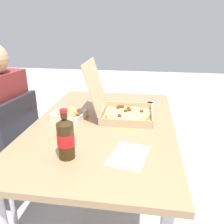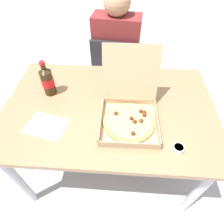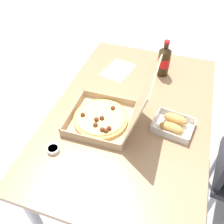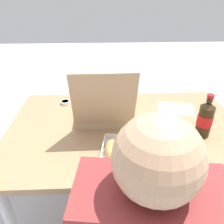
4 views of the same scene
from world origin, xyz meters
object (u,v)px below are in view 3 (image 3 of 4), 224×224
at_px(paper_menu, 118,70).
at_px(cola_bottle, 164,61).
at_px(pizza_box_open, 107,116).
at_px(dipping_sauce_cup, 53,149).
at_px(bread_side_box, 173,124).

bearing_deg(paper_menu, cola_bottle, 112.71).
bearing_deg(pizza_box_open, paper_menu, -169.81).
xyz_separation_m(paper_menu, dipping_sauce_cup, (0.68, -0.09, 0.01)).
height_order(pizza_box_open, dipping_sauce_cup, pizza_box_open).
relative_size(bread_side_box, cola_bottle, 0.94).
distance_m(cola_bottle, paper_menu, 0.29).
bearing_deg(cola_bottle, paper_menu, -79.36).
bearing_deg(paper_menu, bread_side_box, 58.52).
xyz_separation_m(cola_bottle, dipping_sauce_cup, (0.73, -0.36, -0.08)).
xyz_separation_m(bread_side_box, cola_bottle, (-0.43, -0.13, 0.07)).
xyz_separation_m(pizza_box_open, paper_menu, (-0.44, -0.08, -0.05)).
relative_size(paper_menu, dipping_sauce_cup, 3.75).
relative_size(pizza_box_open, paper_menu, 1.89).
bearing_deg(cola_bottle, bread_side_box, 16.95).
bearing_deg(cola_bottle, dipping_sauce_cup, -26.25).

